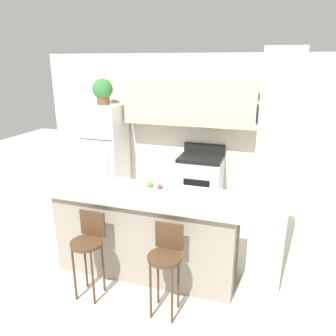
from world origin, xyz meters
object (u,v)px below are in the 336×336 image
Objects in this scene: bar_stool_left at (89,243)px; bar_stool_right at (166,258)px; refrigerator at (106,152)px; potted_plant_on_fridge at (103,91)px; fruit_bowl at (155,189)px; stove_range at (200,182)px.

bar_stool_left is 1.00× the size of bar_stool_right.
bar_stool_right is (1.96, -2.50, -0.24)m from refrigerator.
refrigerator is 1.82× the size of bar_stool_left.
bar_stool_left is at bearing -66.13° from potted_plant_on_fridge.
bar_stool_left is 0.92m from fruit_bowl.
stove_range is at bearing 86.36° from fruit_bowl.
potted_plant_on_fridge is 2.62m from fruit_bowl.
stove_range is 1.14× the size of bar_stool_left.
bar_stool_left is (-0.62, -2.56, 0.15)m from stove_range.
refrigerator is 2.46m from fruit_bowl.
fruit_bowl reaches higher than bar_stool_left.
bar_stool_right is 2.15× the size of potted_plant_on_fridge.
fruit_bowl is (0.50, 0.65, 0.42)m from bar_stool_left.
stove_range is 1.99m from fruit_bowl.
bar_stool_right is at bearing -62.14° from fruit_bowl.
potted_plant_on_fridge is at bearing 131.02° from fruit_bowl.
stove_range is at bearing 1.76° from refrigerator.
refrigerator reaches higher than bar_stool_right.
refrigerator is 2.75m from bar_stool_left.
potted_plant_on_fridge is (-1.73, -0.05, 1.48)m from stove_range.
potted_plant_on_fridge is (-1.96, 2.50, 1.33)m from bar_stool_right.
fruit_bowl reaches higher than stove_range.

